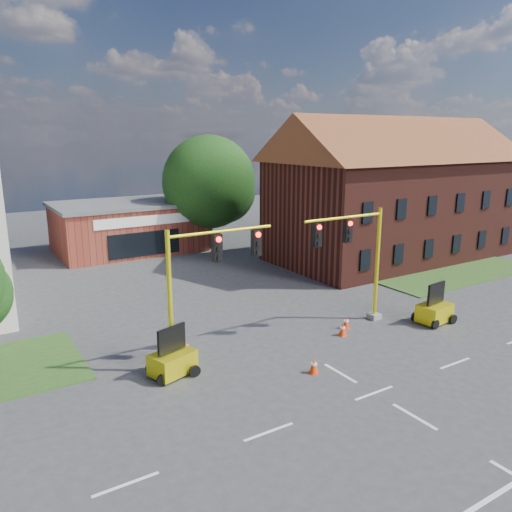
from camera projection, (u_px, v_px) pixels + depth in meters
The scene contains 15 objects.
ground at pixel (374, 393), 19.71m from camera, with size 120.00×120.00×0.00m, color #3B3B3D.
grass_verge_ne at pixel (463, 275), 36.41m from camera, with size 14.00×4.00×0.08m, color #2E521F.
lane_markings at pixel (437, 430), 17.23m from camera, with size 60.00×36.00×0.01m, color white, non-canonical shape.
brick_shop at pixel (128, 226), 43.89m from camera, with size 12.40×8.40×4.30m.
townhouse_row at pixel (395, 186), 40.79m from camera, with size 21.00×11.00×11.50m.
tree_large at pixel (213, 185), 44.24m from camera, with size 8.61×8.20×10.05m.
signal_mast_west at pixel (205, 278), 21.48m from camera, with size 5.30×0.60×6.20m.
signal_mast_east at pixel (355, 254), 25.98m from camera, with size 5.30×0.60×6.20m.
trailer_west at pixel (172, 361), 21.07m from camera, with size 2.11×1.72×2.08m.
trailer_east at pixel (435, 311), 27.02m from camera, with size 2.02×1.48×2.14m.
cone_a at pixel (314, 366), 21.29m from camera, with size 0.40×0.40×0.70m.
cone_b at pixel (186, 348), 23.13m from camera, with size 0.40×0.40×0.70m.
cone_c at pixel (343, 329), 25.31m from camera, with size 0.40×0.40×0.70m.
cone_d at pixel (346, 322), 26.23m from camera, with size 0.40×0.40×0.70m.
pickup_white at pixel (372, 260), 37.71m from camera, with size 2.61×5.67×1.58m, color silver.
Camera 1 is at (-13.47, -12.66, 9.89)m, focal length 35.00 mm.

